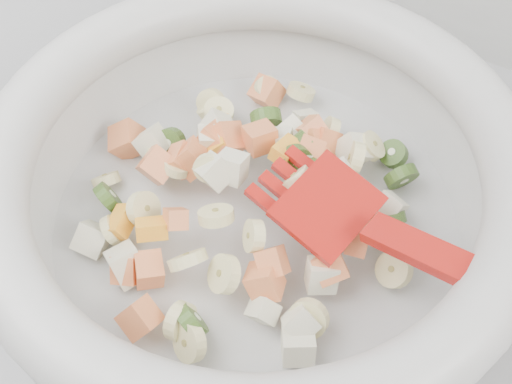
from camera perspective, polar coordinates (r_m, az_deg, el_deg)
The scene contains 2 objects.
counter at distance 0.95m, azimuth -5.88°, elevation -15.45°, with size 2.00×0.60×0.90m, color gray.
mixing_bowl at distance 0.47m, azimuth 0.04°, elevation 0.92°, with size 0.50×0.40×0.13m.
Camera 1 is at (0.26, 1.19, 1.33)m, focal length 45.00 mm.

